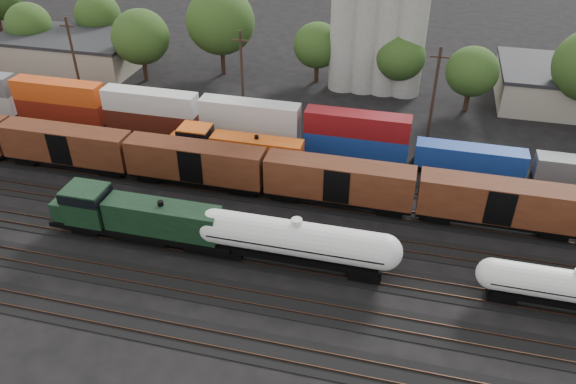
% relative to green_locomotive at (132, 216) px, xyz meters
% --- Properties ---
extents(ground, '(600.00, 600.00, 0.00)m').
position_rel_green_locomotive_xyz_m(ground, '(14.17, 5.00, -2.72)').
color(ground, black).
extents(tracks, '(180.00, 33.20, 0.20)m').
position_rel_green_locomotive_xyz_m(tracks, '(14.17, 5.00, -2.67)').
color(tracks, black).
rests_on(tracks, ground).
extents(green_locomotive, '(18.07, 3.19, 4.78)m').
position_rel_green_locomotive_xyz_m(green_locomotive, '(0.00, 0.00, 0.00)').
color(green_locomotive, black).
rests_on(green_locomotive, ground).
extents(tank_car_a, '(18.34, 3.28, 4.81)m').
position_rel_green_locomotive_xyz_m(tank_car_a, '(15.77, 0.00, 0.13)').
color(tank_car_a, white).
rests_on(tank_car_a, ground).
extents(tank_car_b, '(15.14, 2.71, 3.97)m').
position_rel_green_locomotive_xyz_m(tank_car_b, '(38.44, -0.00, -0.34)').
color(tank_car_b, white).
rests_on(tank_car_b, ground).
extents(orange_locomotive, '(17.32, 2.89, 4.33)m').
position_rel_green_locomotive_xyz_m(orange_locomotive, '(4.71, 15.00, -0.24)').
color(orange_locomotive, black).
rests_on(orange_locomotive, ground).
extents(boxcar_string, '(122.80, 2.90, 4.20)m').
position_rel_green_locomotive_xyz_m(boxcar_string, '(-5.33, 10.00, 0.40)').
color(boxcar_string, black).
rests_on(boxcar_string, ground).
extents(container_wall, '(160.00, 2.60, 5.80)m').
position_rel_green_locomotive_xyz_m(container_wall, '(1.48, 20.00, 0.08)').
color(container_wall, black).
rests_on(container_wall, ground).
extents(grain_silo, '(13.40, 5.00, 29.00)m').
position_rel_green_locomotive_xyz_m(grain_silo, '(17.46, 41.00, 8.54)').
color(grain_silo, '#A3A095').
rests_on(grain_silo, ground).
extents(industrial_sheds, '(119.38, 17.26, 5.10)m').
position_rel_green_locomotive_xyz_m(industrial_sheds, '(20.80, 40.25, -0.16)').
color(industrial_sheds, '#9E937F').
rests_on(industrial_sheds, ground).
extents(tree_band, '(164.52, 21.41, 13.69)m').
position_rel_green_locomotive_xyz_m(tree_band, '(14.50, 42.23, 4.64)').
color(tree_band, black).
rests_on(tree_band, ground).
extents(utility_poles, '(122.20, 0.36, 12.00)m').
position_rel_green_locomotive_xyz_m(utility_poles, '(14.17, 27.00, 3.49)').
color(utility_poles, black).
rests_on(utility_poles, ground).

